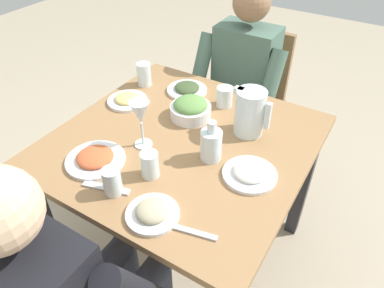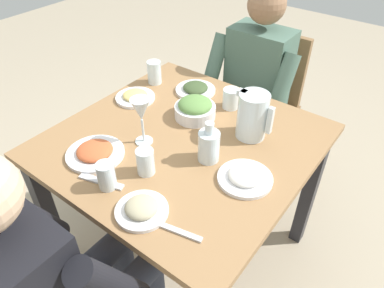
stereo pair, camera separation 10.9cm
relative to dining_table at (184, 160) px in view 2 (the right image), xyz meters
The scene contains 20 objects.
ground_plane 0.64m from the dining_table, ahead, with size 8.00×8.00×0.00m, color tan.
dining_table is the anchor object (origin of this frame).
chair_far 0.87m from the dining_table, 94.37° to the left, with size 0.40×0.40×0.88m.
diner_near 0.65m from the dining_table, 87.06° to the right, with size 0.48×0.53×1.18m.
diner_far 0.65m from the dining_table, 95.74° to the left, with size 0.48×0.53×1.18m.
water_pitcher 0.34m from the dining_table, 41.87° to the left, with size 0.16×0.12×0.19m.
salad_bowl 0.23m from the dining_table, 109.73° to the left, with size 0.18×0.18×0.09m.
plate_rice_curry 0.37m from the dining_table, 125.68° to the right, with size 0.22×0.22×0.04m.
plate_beans 0.42m from the dining_table, 70.93° to the right, with size 0.17×0.17×0.04m.
plate_yoghurt 0.35m from the dining_table, ahead, with size 0.19×0.19×0.04m.
plate_dolmas 0.39m from the dining_table, 119.16° to the left, with size 0.19×0.19×0.04m.
plate_fries 0.40m from the dining_table, 164.51° to the left, with size 0.18×0.18×0.04m.
water_glass_far_left 0.29m from the dining_table, 86.25° to the right, with size 0.06×0.06×0.10m, color silver.
water_glass_by_pitcher 0.40m from the dining_table, 96.32° to the right, with size 0.06×0.06×0.10m, color silver.
water_glass_near_left 0.35m from the dining_table, 85.11° to the left, with size 0.07×0.07×0.09m, color silver.
water_glass_center 0.51m from the dining_table, 145.36° to the left, with size 0.07×0.07×0.11m, color silver.
wine_glass 0.30m from the dining_table, 135.49° to the right, with size 0.08×0.08×0.20m.
oil_carafe 0.23m from the dining_table, 14.91° to the right, with size 0.08×0.08×0.16m.
fork_near 0.39m from the dining_table, 101.49° to the right, with size 0.17×0.03×0.01m, color silver.
knife_near 0.47m from the dining_table, 55.33° to the right, with size 0.18×0.02×0.01m, color silver.
Camera 2 is at (0.71, -0.88, 1.64)m, focal length 33.51 mm.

